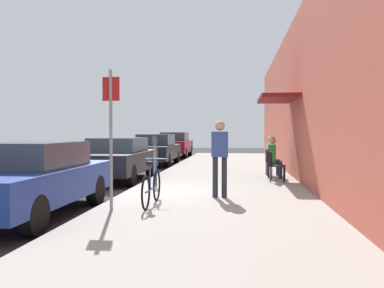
{
  "coord_description": "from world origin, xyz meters",
  "views": [
    {
      "loc": [
        2.73,
        -9.86,
        1.59
      ],
      "look_at": [
        1.09,
        5.12,
        1.12
      ],
      "focal_mm": 38.84,
      "sensor_mm": 36.0,
      "label": 1
    }
  ],
  "objects_px": {
    "parked_car_0": "(30,178)",
    "parking_meter": "(155,157)",
    "cafe_chair_0": "(275,164)",
    "seated_patron_1": "(274,156)",
    "cafe_chair_2": "(270,160)",
    "parked_car_2": "(156,149)",
    "parked_car_1": "(118,158)",
    "seated_patron_2": "(272,155)",
    "pedestrian_standing": "(220,152)",
    "street_sign": "(111,128)",
    "parked_car_3": "(175,145)",
    "cafe_chair_1": "(272,162)",
    "bicycle_0": "(152,187)"
  },
  "relations": [
    {
      "from": "parked_car_0",
      "to": "cafe_chair_0",
      "type": "distance_m",
      "value": 6.97
    },
    {
      "from": "parked_car_1",
      "to": "parked_car_3",
      "type": "distance_m",
      "value": 12.16
    },
    {
      "from": "seated_patron_1",
      "to": "cafe_chair_0",
      "type": "bearing_deg",
      "value": -93.65
    },
    {
      "from": "seated_patron_2",
      "to": "street_sign",
      "type": "bearing_deg",
      "value": -118.18
    },
    {
      "from": "parked_car_2",
      "to": "parked_car_3",
      "type": "xyz_separation_m",
      "value": [
        0.0,
        5.93,
        0.03
      ]
    },
    {
      "from": "street_sign",
      "to": "cafe_chair_2",
      "type": "xyz_separation_m",
      "value": [
        3.41,
        6.48,
        -1.02
      ]
    },
    {
      "from": "bicycle_0",
      "to": "seated_patron_2",
      "type": "height_order",
      "value": "seated_patron_2"
    },
    {
      "from": "parked_car_2",
      "to": "parking_meter",
      "type": "bearing_deg",
      "value": -78.9
    },
    {
      "from": "parked_car_2",
      "to": "cafe_chair_0",
      "type": "relative_size",
      "value": 5.06
    },
    {
      "from": "cafe_chair_0",
      "to": "cafe_chair_1",
      "type": "distance_m",
      "value": 0.93
    },
    {
      "from": "parked_car_3",
      "to": "cafe_chair_0",
      "type": "xyz_separation_m",
      "value": [
        4.91,
        -12.89,
        -0.15
      ]
    },
    {
      "from": "parking_meter",
      "to": "cafe_chair_1",
      "type": "bearing_deg",
      "value": 29.12
    },
    {
      "from": "parked_car_1",
      "to": "bicycle_0",
      "type": "bearing_deg",
      "value": -66.47
    },
    {
      "from": "street_sign",
      "to": "pedestrian_standing",
      "type": "xyz_separation_m",
      "value": [
        1.94,
        1.69,
        -0.52
      ]
    },
    {
      "from": "parked_car_1",
      "to": "street_sign",
      "type": "xyz_separation_m",
      "value": [
        1.5,
        -5.49,
        0.92
      ]
    },
    {
      "from": "parked_car_3",
      "to": "cafe_chair_2",
      "type": "relative_size",
      "value": 5.06
    },
    {
      "from": "parking_meter",
      "to": "bicycle_0",
      "type": "distance_m",
      "value": 3.33
    },
    {
      "from": "parking_meter",
      "to": "cafe_chair_0",
      "type": "distance_m",
      "value": 3.5
    },
    {
      "from": "bicycle_0",
      "to": "cafe_chair_1",
      "type": "height_order",
      "value": "bicycle_0"
    },
    {
      "from": "cafe_chair_2",
      "to": "parking_meter",
      "type": "bearing_deg",
      "value": -141.67
    },
    {
      "from": "parked_car_1",
      "to": "seated_patron_2",
      "type": "distance_m",
      "value": 5.07
    },
    {
      "from": "parked_car_0",
      "to": "parked_car_2",
      "type": "height_order",
      "value": "parked_car_2"
    },
    {
      "from": "seated_patron_2",
      "to": "cafe_chair_0",
      "type": "bearing_deg",
      "value": -91.96
    },
    {
      "from": "cafe_chair_2",
      "to": "parked_car_3",
      "type": "bearing_deg",
      "value": 113.74
    },
    {
      "from": "parked_car_3",
      "to": "pedestrian_standing",
      "type": "xyz_separation_m",
      "value": [
        3.44,
        -15.96,
        0.34
      ]
    },
    {
      "from": "parked_car_2",
      "to": "cafe_chair_0",
      "type": "bearing_deg",
      "value": -54.75
    },
    {
      "from": "parked_car_2",
      "to": "cafe_chair_1",
      "type": "height_order",
      "value": "parked_car_2"
    },
    {
      "from": "parked_car_3",
      "to": "cafe_chair_2",
      "type": "bearing_deg",
      "value": -66.26
    },
    {
      "from": "parking_meter",
      "to": "street_sign",
      "type": "bearing_deg",
      "value": -90.75
    },
    {
      "from": "cafe_chair_2",
      "to": "parked_car_2",
      "type": "bearing_deg",
      "value": 133.15
    },
    {
      "from": "seated_patron_1",
      "to": "parked_car_3",
      "type": "bearing_deg",
      "value": 112.57
    },
    {
      "from": "parked_car_0",
      "to": "parked_car_1",
      "type": "bearing_deg",
      "value": 90.0
    },
    {
      "from": "seated_patron_2",
      "to": "parked_car_1",
      "type": "bearing_deg",
      "value": -168.71
    },
    {
      "from": "bicycle_0",
      "to": "cafe_chair_1",
      "type": "bearing_deg",
      "value": 61.62
    },
    {
      "from": "parked_car_0",
      "to": "parked_car_3",
      "type": "bearing_deg",
      "value": 90.0
    },
    {
      "from": "cafe_chair_2",
      "to": "pedestrian_standing",
      "type": "relative_size",
      "value": 0.51
    },
    {
      "from": "street_sign",
      "to": "bicycle_0",
      "type": "relative_size",
      "value": 1.52
    },
    {
      "from": "parked_car_0",
      "to": "parked_car_3",
      "type": "xyz_separation_m",
      "value": [
        0.0,
        17.83,
        0.06
      ]
    },
    {
      "from": "parking_meter",
      "to": "seated_patron_2",
      "type": "distance_m",
      "value": 4.34
    },
    {
      "from": "cafe_chair_0",
      "to": "parked_car_0",
      "type": "bearing_deg",
      "value": -134.82
    },
    {
      "from": "parked_car_2",
      "to": "pedestrian_standing",
      "type": "height_order",
      "value": "pedestrian_standing"
    },
    {
      "from": "parked_car_1",
      "to": "cafe_chair_1",
      "type": "height_order",
      "value": "parked_car_1"
    },
    {
      "from": "parking_meter",
      "to": "cafe_chair_2",
      "type": "distance_m",
      "value": 4.29
    },
    {
      "from": "parked_car_3",
      "to": "cafe_chair_1",
      "type": "relative_size",
      "value": 5.06
    },
    {
      "from": "cafe_chair_0",
      "to": "seated_patron_1",
      "type": "bearing_deg",
      "value": 86.35
    },
    {
      "from": "street_sign",
      "to": "pedestrian_standing",
      "type": "relative_size",
      "value": 1.53
    },
    {
      "from": "bicycle_0",
      "to": "seated_patron_1",
      "type": "height_order",
      "value": "seated_patron_1"
    },
    {
      "from": "parked_car_0",
      "to": "parking_meter",
      "type": "distance_m",
      "value": 4.29
    },
    {
      "from": "cafe_chair_0",
      "to": "pedestrian_standing",
      "type": "relative_size",
      "value": 0.51
    },
    {
      "from": "parked_car_2",
      "to": "parking_meter",
      "type": "relative_size",
      "value": 3.33
    }
  ]
}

